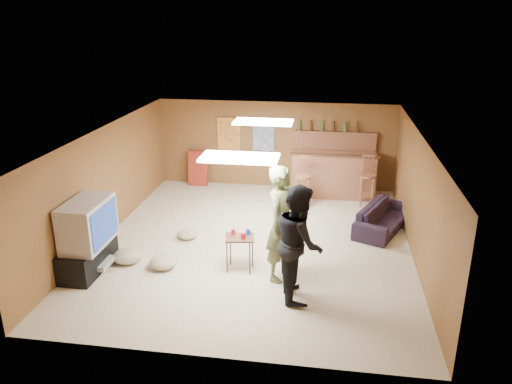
# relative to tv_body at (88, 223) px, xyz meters

# --- Properties ---
(ground) EXTENTS (7.00, 7.00, 0.00)m
(ground) POSITION_rel_tv_body_xyz_m (2.65, 1.50, -0.90)
(ground) COLOR beige
(ground) RESTS_ON ground
(ceiling) EXTENTS (6.00, 7.00, 0.02)m
(ceiling) POSITION_rel_tv_body_xyz_m (2.65, 1.50, 1.30)
(ceiling) COLOR silver
(ceiling) RESTS_ON ground
(wall_back) EXTENTS (6.00, 0.02, 2.20)m
(wall_back) POSITION_rel_tv_body_xyz_m (2.65, 5.00, 0.20)
(wall_back) COLOR brown
(wall_back) RESTS_ON ground
(wall_front) EXTENTS (6.00, 0.02, 2.20)m
(wall_front) POSITION_rel_tv_body_xyz_m (2.65, -2.00, 0.20)
(wall_front) COLOR brown
(wall_front) RESTS_ON ground
(wall_left) EXTENTS (0.02, 7.00, 2.20)m
(wall_left) POSITION_rel_tv_body_xyz_m (-0.35, 1.50, 0.20)
(wall_left) COLOR brown
(wall_left) RESTS_ON ground
(wall_right) EXTENTS (0.02, 7.00, 2.20)m
(wall_right) POSITION_rel_tv_body_xyz_m (5.65, 1.50, 0.20)
(wall_right) COLOR brown
(wall_right) RESTS_ON ground
(tv_stand) EXTENTS (0.55, 1.30, 0.50)m
(tv_stand) POSITION_rel_tv_body_xyz_m (-0.07, 0.00, -0.65)
(tv_stand) COLOR black
(tv_stand) RESTS_ON ground
(dvd_box) EXTENTS (0.35, 0.50, 0.08)m
(dvd_box) POSITION_rel_tv_body_xyz_m (0.15, 0.00, -0.75)
(dvd_box) COLOR #B2B2B7
(dvd_box) RESTS_ON tv_stand
(tv_body) EXTENTS (0.60, 1.10, 0.80)m
(tv_body) POSITION_rel_tv_body_xyz_m (0.00, 0.00, 0.00)
(tv_body) COLOR #B2B2B7
(tv_body) RESTS_ON tv_stand
(tv_screen) EXTENTS (0.02, 0.95, 0.65)m
(tv_screen) POSITION_rel_tv_body_xyz_m (0.31, 0.00, 0.00)
(tv_screen) COLOR navy
(tv_screen) RESTS_ON tv_body
(bar_counter) EXTENTS (2.00, 0.60, 1.10)m
(bar_counter) POSITION_rel_tv_body_xyz_m (4.15, 4.45, -0.35)
(bar_counter) COLOR brown
(bar_counter) RESTS_ON ground
(bar_lip) EXTENTS (2.10, 0.12, 0.05)m
(bar_lip) POSITION_rel_tv_body_xyz_m (4.15, 4.20, 0.20)
(bar_lip) COLOR #412314
(bar_lip) RESTS_ON bar_counter
(bar_shelf) EXTENTS (2.00, 0.18, 0.05)m
(bar_shelf) POSITION_rel_tv_body_xyz_m (4.15, 4.90, 0.60)
(bar_shelf) COLOR brown
(bar_shelf) RESTS_ON bar_backing
(bar_backing) EXTENTS (2.00, 0.14, 0.60)m
(bar_backing) POSITION_rel_tv_body_xyz_m (4.15, 4.92, 0.30)
(bar_backing) COLOR brown
(bar_backing) RESTS_ON bar_counter
(poster_left) EXTENTS (0.60, 0.03, 0.85)m
(poster_left) POSITION_rel_tv_body_xyz_m (1.45, 4.96, 0.45)
(poster_left) COLOR #BF3F26
(poster_left) RESTS_ON wall_back
(poster_right) EXTENTS (0.55, 0.03, 0.80)m
(poster_right) POSITION_rel_tv_body_xyz_m (2.35, 4.96, 0.45)
(poster_right) COLOR #334C99
(poster_right) RESTS_ON wall_back
(folding_chair_stack) EXTENTS (0.50, 0.26, 0.91)m
(folding_chair_stack) POSITION_rel_tv_body_xyz_m (0.65, 4.80, -0.45)
(folding_chair_stack) COLOR #AE2F20
(folding_chair_stack) RESTS_ON ground
(ceiling_panel_front) EXTENTS (1.20, 0.60, 0.04)m
(ceiling_panel_front) POSITION_rel_tv_body_xyz_m (2.65, 0.00, 1.27)
(ceiling_panel_front) COLOR white
(ceiling_panel_front) RESTS_ON ceiling
(ceiling_panel_back) EXTENTS (1.20, 0.60, 0.04)m
(ceiling_panel_back) POSITION_rel_tv_body_xyz_m (2.65, 2.70, 1.27)
(ceiling_panel_back) COLOR white
(ceiling_panel_back) RESTS_ON ceiling
(person_olive) EXTENTS (0.72, 0.85, 1.99)m
(person_olive) POSITION_rel_tv_body_xyz_m (3.31, 0.25, 0.10)
(person_olive) COLOR #5F693D
(person_olive) RESTS_ON ground
(person_black) EXTENTS (0.87, 1.03, 1.87)m
(person_black) POSITION_rel_tv_body_xyz_m (3.63, -0.29, 0.03)
(person_black) COLOR black
(person_black) RESTS_ON ground
(sofa) EXTENTS (1.37, 1.93, 0.52)m
(sofa) POSITION_rel_tv_body_xyz_m (5.20, 2.57, -0.64)
(sofa) COLOR black
(sofa) RESTS_ON ground
(tray_table) EXTENTS (0.55, 0.47, 0.64)m
(tray_table) POSITION_rel_tv_body_xyz_m (2.56, 0.40, -0.58)
(tray_table) COLOR #412314
(tray_table) RESTS_ON ground
(cup_red_near) EXTENTS (0.08, 0.08, 0.10)m
(cup_red_near) POSITION_rel_tv_body_xyz_m (2.43, 0.48, -0.21)
(cup_red_near) COLOR red
(cup_red_near) RESTS_ON tray_table
(cup_red_far) EXTENTS (0.11, 0.11, 0.12)m
(cup_red_far) POSITION_rel_tv_body_xyz_m (2.64, 0.33, -0.21)
(cup_red_far) COLOR red
(cup_red_far) RESTS_ON tray_table
(cup_blue) EXTENTS (0.09, 0.09, 0.10)m
(cup_blue) POSITION_rel_tv_body_xyz_m (2.69, 0.52, -0.21)
(cup_blue) COLOR #163F99
(cup_blue) RESTS_ON tray_table
(bar_stool_left) EXTENTS (0.44, 0.44, 1.12)m
(bar_stool_left) POSITION_rel_tv_body_xyz_m (3.46, 3.66, -0.34)
(bar_stool_left) COLOR brown
(bar_stool_left) RESTS_ON ground
(bar_stool_right) EXTENTS (0.45, 0.45, 1.08)m
(bar_stool_right) POSITION_rel_tv_body_xyz_m (4.92, 3.94, -0.36)
(bar_stool_right) COLOR brown
(bar_stool_right) RESTS_ON ground
(cushion_near_tv) EXTENTS (0.58, 0.58, 0.22)m
(cushion_near_tv) POSITION_rel_tv_body_xyz_m (1.20, 0.27, -0.79)
(cushion_near_tv) COLOR tan
(cushion_near_tv) RESTS_ON ground
(cushion_mid) EXTENTS (0.52, 0.52, 0.18)m
(cushion_mid) POSITION_rel_tv_body_xyz_m (1.29, 1.53, -0.81)
(cushion_mid) COLOR tan
(cushion_mid) RESTS_ON ground
(cushion_far) EXTENTS (0.57, 0.57, 0.24)m
(cushion_far) POSITION_rel_tv_body_xyz_m (0.50, 0.38, -0.78)
(cushion_far) COLOR tan
(cushion_far) RESTS_ON ground
(bottle_row) EXTENTS (1.48, 0.08, 0.26)m
(bottle_row) POSITION_rel_tv_body_xyz_m (3.95, 4.88, 0.75)
(bottle_row) COLOR #3F7233
(bottle_row) RESTS_ON bar_shelf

